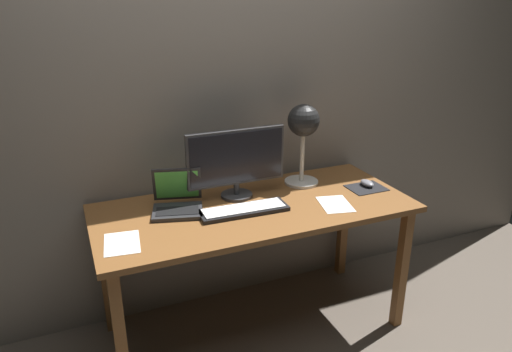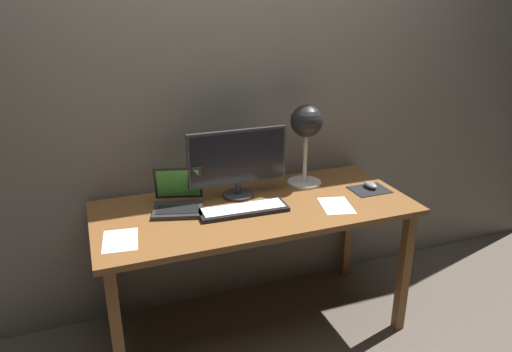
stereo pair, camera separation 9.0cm
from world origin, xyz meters
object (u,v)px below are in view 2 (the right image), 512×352
mouse (370,185)px  laptop (178,197)px  desk_lamp (306,128)px  monitor (238,160)px  keyboard_main (243,210)px

mouse → laptop: bearing=173.4°
desk_lamp → monitor: bearing=-174.9°
monitor → keyboard_main: bearing=-100.8°
keyboard_main → mouse: (0.75, 0.04, 0.01)m
mouse → monitor: bearing=168.0°
keyboard_main → mouse: size_ratio=4.63×
monitor → mouse: bearing=-12.0°
desk_lamp → mouse: bearing=-31.1°
desk_lamp → laptop: bearing=-174.6°
monitor → desk_lamp: desk_lamp is taller
keyboard_main → desk_lamp: desk_lamp is taller
monitor → desk_lamp: bearing=5.1°
monitor → desk_lamp: 0.42m
keyboard_main → mouse: mouse is taller
keyboard_main → mouse: 0.75m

